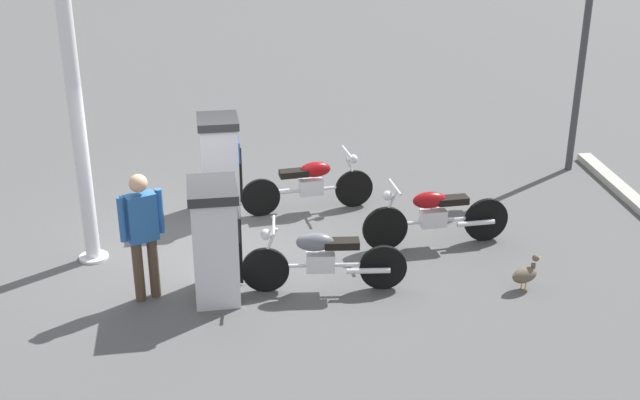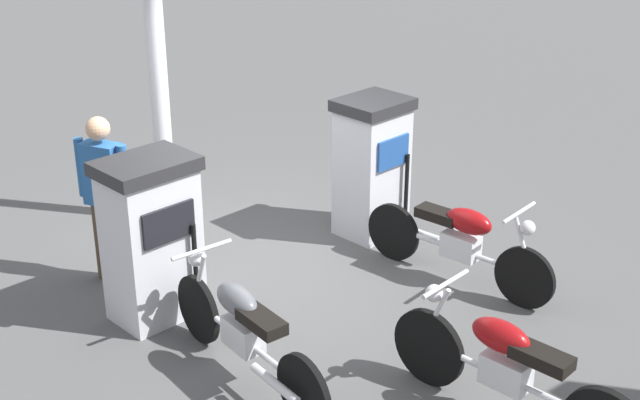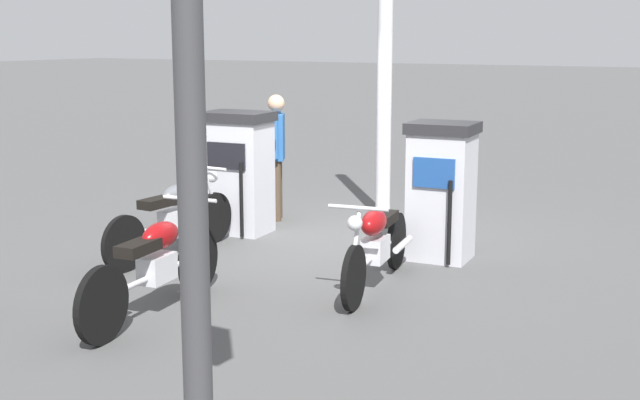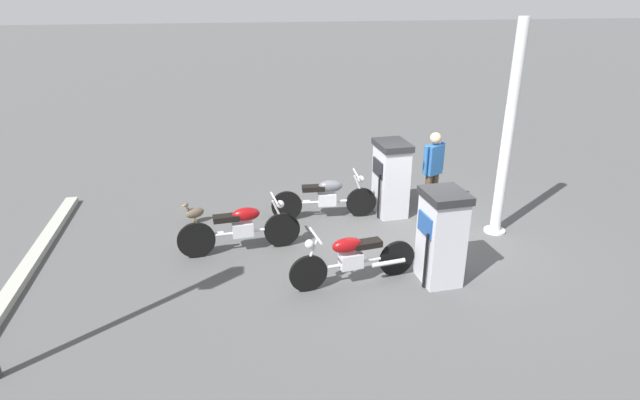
{
  "view_description": "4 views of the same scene",
  "coord_description": "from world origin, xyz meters",
  "px_view_note": "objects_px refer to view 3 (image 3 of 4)",
  "views": [
    {
      "loc": [
        0.56,
        -10.62,
        5.28
      ],
      "look_at": [
        1.52,
        0.21,
        0.6
      ],
      "focal_mm": 46.53,
      "sensor_mm": 36.0,
      "label": 1
    },
    {
      "loc": [
        6.31,
        -4.72,
        4.17
      ],
      "look_at": [
        1.04,
        -0.21,
        1.14
      ],
      "focal_mm": 49.16,
      "sensor_mm": 36.0,
      "label": 2
    },
    {
      "loc": [
        8.74,
        4.59,
        2.45
      ],
      "look_at": [
        1.49,
        0.6,
        0.83
      ],
      "focal_mm": 47.76,
      "sensor_mm": 36.0,
      "label": 3
    },
    {
      "loc": [
        3.15,
        8.17,
        4.38
      ],
      "look_at": [
        1.66,
        -0.54,
        0.73
      ],
      "focal_mm": 29.39,
      "sensor_mm": 36.0,
      "label": 4
    }
  ],
  "objects_px": {
    "motorcycle_extra": "(156,263)",
    "fuel_pump_near": "(238,172)",
    "fuel_pump_far": "(441,190)",
    "canopy_support_pole": "(385,79)",
    "attendant_person": "(276,148)",
    "motorcycle_near_pump": "(173,215)",
    "motorcycle_far_pump": "(376,242)"
  },
  "relations": [
    {
      "from": "attendant_person",
      "to": "canopy_support_pole",
      "type": "height_order",
      "value": "canopy_support_pole"
    },
    {
      "from": "fuel_pump_near",
      "to": "motorcycle_far_pump",
      "type": "relative_size",
      "value": 0.73
    },
    {
      "from": "canopy_support_pole",
      "to": "motorcycle_near_pump",
      "type": "bearing_deg",
      "value": -20.75
    },
    {
      "from": "motorcycle_far_pump",
      "to": "motorcycle_extra",
      "type": "bearing_deg",
      "value": -39.49
    },
    {
      "from": "fuel_pump_near",
      "to": "canopy_support_pole",
      "type": "xyz_separation_m",
      "value": [
        -1.74,
        1.18,
        1.1
      ]
    },
    {
      "from": "fuel_pump_far",
      "to": "canopy_support_pole",
      "type": "height_order",
      "value": "canopy_support_pole"
    },
    {
      "from": "fuel_pump_near",
      "to": "motorcycle_far_pump",
      "type": "bearing_deg",
      "value": 61.59
    },
    {
      "from": "motorcycle_extra",
      "to": "fuel_pump_near",
      "type": "bearing_deg",
      "value": -158.77
    },
    {
      "from": "motorcycle_near_pump",
      "to": "motorcycle_far_pump",
      "type": "height_order",
      "value": "motorcycle_near_pump"
    },
    {
      "from": "fuel_pump_near",
      "to": "motorcycle_near_pump",
      "type": "height_order",
      "value": "fuel_pump_near"
    },
    {
      "from": "motorcycle_near_pump",
      "to": "attendant_person",
      "type": "relative_size",
      "value": 1.26
    },
    {
      "from": "fuel_pump_near",
      "to": "canopy_support_pole",
      "type": "bearing_deg",
      "value": 145.81
    },
    {
      "from": "motorcycle_near_pump",
      "to": "fuel_pump_far",
      "type": "bearing_deg",
      "value": 116.5
    },
    {
      "from": "fuel_pump_far",
      "to": "attendant_person",
      "type": "relative_size",
      "value": 0.91
    },
    {
      "from": "fuel_pump_near",
      "to": "motorcycle_near_pump",
      "type": "xyz_separation_m",
      "value": [
        1.33,
        0.02,
        -0.3
      ]
    },
    {
      "from": "fuel_pump_far",
      "to": "canopy_support_pole",
      "type": "relative_size",
      "value": 0.39
    },
    {
      "from": "fuel_pump_near",
      "to": "fuel_pump_far",
      "type": "bearing_deg",
      "value": 90.0
    },
    {
      "from": "fuel_pump_far",
      "to": "motorcycle_near_pump",
      "type": "height_order",
      "value": "fuel_pump_far"
    },
    {
      "from": "motorcycle_far_pump",
      "to": "attendant_person",
      "type": "xyz_separation_m",
      "value": [
        -2.25,
        -2.52,
        0.5
      ]
    },
    {
      "from": "attendant_person",
      "to": "motorcycle_far_pump",
      "type": "bearing_deg",
      "value": 48.29
    },
    {
      "from": "attendant_person",
      "to": "canopy_support_pole",
      "type": "bearing_deg",
      "value": 126.71
    },
    {
      "from": "fuel_pump_far",
      "to": "motorcycle_extra",
      "type": "bearing_deg",
      "value": -26.35
    },
    {
      "from": "motorcycle_extra",
      "to": "attendant_person",
      "type": "bearing_deg",
      "value": -163.47
    },
    {
      "from": "fuel_pump_near",
      "to": "motorcycle_extra",
      "type": "xyz_separation_m",
      "value": [
        3.03,
        1.18,
        -0.3
      ]
    },
    {
      "from": "motorcycle_far_pump",
      "to": "attendant_person",
      "type": "bearing_deg",
      "value": -131.71
    },
    {
      "from": "motorcycle_far_pump",
      "to": "motorcycle_extra",
      "type": "xyz_separation_m",
      "value": [
        1.66,
        -1.36,
        0.0
      ]
    },
    {
      "from": "motorcycle_near_pump",
      "to": "canopy_support_pole",
      "type": "relative_size",
      "value": 0.54
    },
    {
      "from": "motorcycle_near_pump",
      "to": "canopy_support_pole",
      "type": "distance_m",
      "value": 3.57
    },
    {
      "from": "attendant_person",
      "to": "canopy_support_pole",
      "type": "xyz_separation_m",
      "value": [
        -0.87,
        1.16,
        0.91
      ]
    },
    {
      "from": "motorcycle_near_pump",
      "to": "attendant_person",
      "type": "bearing_deg",
      "value": -179.95
    },
    {
      "from": "motorcycle_extra",
      "to": "attendant_person",
      "type": "relative_size",
      "value": 1.28
    },
    {
      "from": "fuel_pump_near",
      "to": "attendant_person",
      "type": "distance_m",
      "value": 0.89
    }
  ]
}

